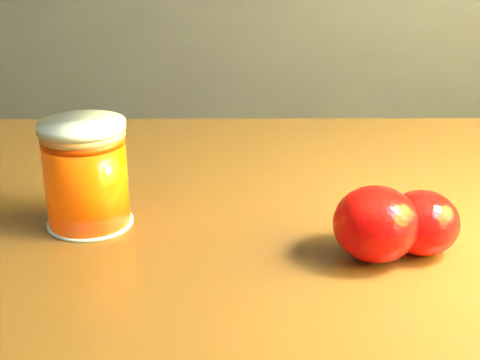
# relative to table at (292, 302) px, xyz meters

# --- Properties ---
(kitchen_counter) EXTENTS (3.15, 0.60, 0.90)m
(kitchen_counter) POSITION_rel_table_xyz_m (-0.82, 1.30, -0.15)
(kitchen_counter) COLOR #555459
(kitchen_counter) RESTS_ON ground
(table) EXTENTS (1.01, 0.78, 0.69)m
(table) POSITION_rel_table_xyz_m (0.00, 0.00, 0.00)
(table) COLOR brown
(table) RESTS_ON ground
(juice_glass) EXTENTS (0.08, 0.08, 0.09)m
(juice_glass) POSITION_rel_table_xyz_m (-0.18, -0.04, 0.14)
(juice_glass) COLOR #FF4C05
(juice_glass) RESTS_ON table
(orange_front) EXTENTS (0.08, 0.08, 0.06)m
(orange_front) POSITION_rel_table_xyz_m (0.07, -0.06, 0.12)
(orange_front) COLOR #FF0D05
(orange_front) RESTS_ON table
(orange_back) EXTENTS (0.08, 0.08, 0.05)m
(orange_back) POSITION_rel_table_xyz_m (0.11, -0.04, 0.11)
(orange_back) COLOR #FF0D05
(orange_back) RESTS_ON table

